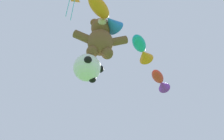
{
  "coord_description": "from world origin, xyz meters",
  "views": [
    {
      "loc": [
        0.05,
        -1.51,
        1.35
      ],
      "look_at": [
        1.08,
        5.41,
        7.9
      ],
      "focal_mm": 35.0,
      "sensor_mm": 36.0,
      "label": 1
    }
  ],
  "objects_px": {
    "teddy_bear_kite": "(101,38)",
    "fish_kite_crimson": "(160,81)",
    "fish_kite_teal": "(142,49)",
    "soccer_ball_kite": "(88,68)",
    "fish_kite_tangerine": "(106,15)"
  },
  "relations": [
    {
      "from": "fish_kite_tangerine",
      "to": "fish_kite_crimson",
      "type": "bearing_deg",
      "value": 46.11
    },
    {
      "from": "teddy_bear_kite",
      "to": "fish_kite_crimson",
      "type": "height_order",
      "value": "teddy_bear_kite"
    },
    {
      "from": "soccer_ball_kite",
      "to": "fish_kite_teal",
      "type": "xyz_separation_m",
      "value": [
        2.54,
        0.69,
        2.25
      ]
    },
    {
      "from": "soccer_ball_kite",
      "to": "fish_kite_tangerine",
      "type": "xyz_separation_m",
      "value": [
        0.54,
        -0.93,
        2.31
      ]
    },
    {
      "from": "teddy_bear_kite",
      "to": "fish_kite_tangerine",
      "type": "height_order",
      "value": "teddy_bear_kite"
    },
    {
      "from": "teddy_bear_kite",
      "to": "soccer_ball_kite",
      "type": "xyz_separation_m",
      "value": [
        -0.43,
        0.19,
        -1.7
      ]
    },
    {
      "from": "teddy_bear_kite",
      "to": "fish_kite_teal",
      "type": "xyz_separation_m",
      "value": [
        2.12,
        0.88,
        0.55
      ]
    },
    {
      "from": "teddy_bear_kite",
      "to": "soccer_ball_kite",
      "type": "height_order",
      "value": "teddy_bear_kite"
    },
    {
      "from": "teddy_bear_kite",
      "to": "fish_kite_teal",
      "type": "distance_m",
      "value": 2.36
    },
    {
      "from": "fish_kite_crimson",
      "to": "fish_kite_tangerine",
      "type": "distance_m",
      "value": 5.22
    },
    {
      "from": "soccer_ball_kite",
      "to": "fish_kite_teal",
      "type": "distance_m",
      "value": 3.47
    },
    {
      "from": "fish_kite_teal",
      "to": "soccer_ball_kite",
      "type": "bearing_deg",
      "value": -164.91
    },
    {
      "from": "fish_kite_crimson",
      "to": "fish_kite_teal",
      "type": "relative_size",
      "value": 0.99
    },
    {
      "from": "teddy_bear_kite",
      "to": "fish_kite_tangerine",
      "type": "distance_m",
      "value": 0.97
    },
    {
      "from": "teddy_bear_kite",
      "to": "fish_kite_crimson",
      "type": "distance_m",
      "value": 4.83
    }
  ]
}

